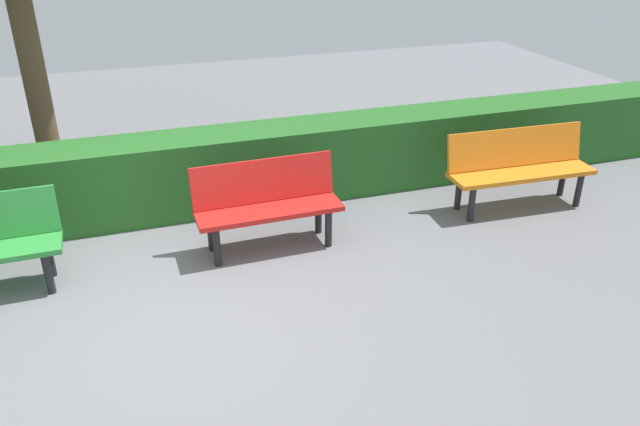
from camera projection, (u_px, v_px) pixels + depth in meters
ground_plane at (167, 319)px, 5.12m from camera, size 18.00×18.00×0.00m
bench_orange at (519, 165)px, 6.83m from camera, size 1.64×0.54×0.86m
bench_red at (267, 201)px, 6.02m from camera, size 1.41×0.48×0.86m
hedge_row at (253, 166)px, 6.95m from camera, size 14.00×0.64×0.85m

